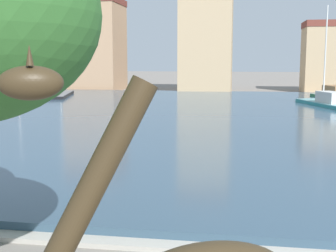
{
  "coord_description": "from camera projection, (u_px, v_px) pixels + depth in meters",
  "views": [
    {
      "loc": [
        4.21,
        -0.37,
        4.31
      ],
      "look_at": [
        1.99,
        13.66,
        2.2
      ],
      "focal_mm": 49.01,
      "sensor_mm": 36.0,
      "label": 1
    }
  ],
  "objects": [
    {
      "name": "harbor_water",
      "position": [
        182.0,
        115.0,
        33.68
      ],
      "size": [
        91.84,
        46.29,
        0.33
      ],
      "primitive_type": "cube",
      "color": "#334C60",
      "rests_on": "ground"
    },
    {
      "name": "quay_edge_coping",
      "position": [
        57.0,
        239.0,
        10.84
      ],
      "size": [
        91.84,
        0.5,
        0.12
      ],
      "primitive_type": "cube",
      "color": "#ADA89E",
      "rests_on": "ground"
    },
    {
      "name": "sailboat_red",
      "position": [
        20.0,
        101.0,
        42.71
      ],
      "size": [
        3.53,
        9.62,
        5.99
      ],
      "color": "red",
      "rests_on": "ground"
    },
    {
      "name": "sailboat_teal",
      "position": [
        323.0,
        103.0,
        38.9
      ],
      "size": [
        4.57,
        8.95,
        8.65
      ],
      "color": "teal",
      "rests_on": "ground"
    },
    {
      "name": "sailboat_black",
      "position": [
        61.0,
        95.0,
        49.29
      ],
      "size": [
        4.01,
        9.55,
        9.41
      ],
      "color": "black",
      "rests_on": "ground"
    },
    {
      "name": "townhouse_narrow_midrow",
      "position": [
        95.0,
        45.0,
        61.95
      ],
      "size": [
        7.07,
        7.66,
        12.2
      ],
      "color": "tan",
      "rests_on": "ground"
    },
    {
      "name": "townhouse_end_terrace",
      "position": [
        207.0,
        37.0,
        57.65
      ],
      "size": [
        6.54,
        7.42,
        13.76
      ],
      "color": "tan",
      "rests_on": "ground"
    },
    {
      "name": "townhouse_wide_warehouse",
      "position": [
        328.0,
        57.0,
        58.1
      ],
      "size": [
        6.25,
        5.61,
        8.91
      ],
      "color": "tan",
      "rests_on": "ground"
    }
  ]
}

